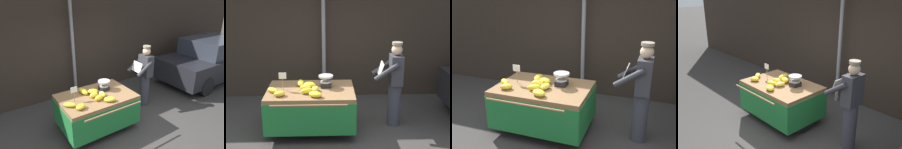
# 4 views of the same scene
# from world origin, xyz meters

# --- Properties ---
(ground_plane) EXTENTS (60.00, 60.00, 0.00)m
(ground_plane) POSITION_xyz_m (0.00, 0.00, 0.00)
(ground_plane) COLOR #383533
(back_wall) EXTENTS (16.00, 0.24, 3.61)m
(back_wall) POSITION_xyz_m (0.00, 2.71, 1.81)
(back_wall) COLOR #332821
(back_wall) RESTS_ON ground
(street_pole) EXTENTS (0.09, 0.09, 3.25)m
(street_pole) POSITION_xyz_m (-0.02, 2.37, 1.62)
(street_pole) COLOR gray
(street_pole) RESTS_ON ground
(banana_cart) EXTENTS (1.67, 1.34, 0.86)m
(banana_cart) POSITION_xyz_m (-0.26, 0.66, 0.63)
(banana_cart) COLOR olive
(banana_cart) RESTS_ON ground
(weighing_scale) EXTENTS (0.28, 0.28, 0.24)m
(weighing_scale) POSITION_xyz_m (0.03, 0.79, 0.98)
(weighing_scale) COLOR black
(weighing_scale) RESTS_ON banana_cart
(price_sign) EXTENTS (0.14, 0.01, 0.34)m
(price_sign) POSITION_xyz_m (-0.78, 0.65, 1.11)
(price_sign) COLOR #997A51
(price_sign) RESTS_ON banana_cart
(banana_bunch_0) EXTENTS (0.24, 0.17, 0.12)m
(banana_bunch_0) POSITION_xyz_m (-0.35, 0.60, 0.92)
(banana_bunch_0) COLOR yellow
(banana_bunch_0) RESTS_ON banana_cart
(banana_bunch_1) EXTENTS (0.19, 0.25, 0.10)m
(banana_bunch_1) POSITION_xyz_m (-0.17, 0.54, 0.91)
(banana_bunch_1) COLOR yellow
(banana_bunch_1) RESTS_ON banana_cart
(banana_bunch_2) EXTENTS (0.27, 0.26, 0.09)m
(banana_bunch_2) POSITION_xyz_m (-0.95, 0.51, 0.91)
(banana_bunch_2) COLOR yellow
(banana_bunch_2) RESTS_ON banana_cart
(banana_bunch_3) EXTENTS (0.28, 0.24, 0.11)m
(banana_bunch_3) POSITION_xyz_m (-0.28, 0.77, 0.91)
(banana_bunch_3) COLOR gold
(banana_bunch_3) RESTS_ON banana_cart
(banana_bunch_4) EXTENTS (0.30, 0.26, 0.10)m
(banana_bunch_4) POSITION_xyz_m (-0.16, 0.25, 0.91)
(banana_bunch_4) COLOR yellow
(banana_bunch_4) RESTS_ON banana_cart
(banana_bunch_5) EXTENTS (0.16, 0.31, 0.11)m
(banana_bunch_5) POSITION_xyz_m (-0.47, 0.88, 0.92)
(banana_bunch_5) COLOR yellow
(banana_bunch_5) RESTS_ON banana_cart
(banana_bunch_6) EXTENTS (0.26, 0.19, 0.11)m
(banana_bunch_6) POSITION_xyz_m (-0.32, 0.43, 0.91)
(banana_bunch_6) COLOR gold
(banana_bunch_6) RESTS_ON banana_cart
(banana_bunch_7) EXTENTS (0.26, 0.23, 0.10)m
(banana_bunch_7) POSITION_xyz_m (-0.80, 0.32, 0.91)
(banana_bunch_7) COLOR gold
(banana_bunch_7) RESTS_ON banana_cart
(vendor_person) EXTENTS (0.59, 0.52, 1.71)m
(vendor_person) POSITION_xyz_m (1.38, 0.88, 0.87)
(vendor_person) COLOR #383842
(vendor_person) RESTS_ON ground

